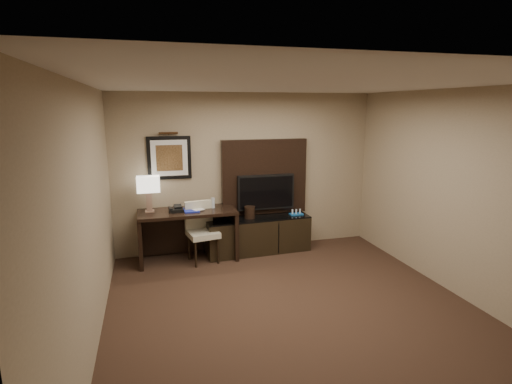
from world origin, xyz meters
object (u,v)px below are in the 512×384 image
object	(u,v)px
desk_phone	(176,209)
minibar_tray	(296,212)
desk_chair	(203,233)
table_lamp	(149,195)
water_bottle	(213,203)
tv	(266,192)
credenza	(258,235)
ice_bucket	(250,212)
desk	(188,235)

from	to	relation	value
desk_phone	minibar_tray	bearing A→B (deg)	-2.84
desk_chair	desk_phone	size ratio (longest dim) A/B	4.56
desk_phone	minibar_tray	world-z (taller)	desk_phone
table_lamp	water_bottle	distance (m)	1.03
tv	desk_phone	xyz separation A→B (m)	(-1.55, -0.22, -0.14)
credenza	desk_chair	distance (m)	1.00
credenza	ice_bucket	world-z (taller)	ice_bucket
tv	credenza	bearing A→B (deg)	-142.37
desk_phone	water_bottle	xyz separation A→B (m)	(0.61, 0.09, 0.03)
water_bottle	minibar_tray	xyz separation A→B (m)	(1.46, -0.01, -0.26)
ice_bucket	minibar_tray	xyz separation A→B (m)	(0.84, -0.00, -0.06)
tv	ice_bucket	bearing A→B (deg)	-157.84
water_bottle	tv	bearing A→B (deg)	7.50
desk	tv	world-z (taller)	tv
desk_chair	tv	bearing A→B (deg)	6.31
tv	desk_phone	size ratio (longest dim) A/B	4.75
water_bottle	desk_chair	bearing A→B (deg)	-134.10
ice_bucket	desk_phone	bearing A→B (deg)	-176.11
desk_chair	desk_phone	world-z (taller)	desk_chair
table_lamp	desk_phone	world-z (taller)	table_lamp
credenza	minibar_tray	distance (m)	0.78
credenza	ice_bucket	xyz separation A→B (m)	(-0.14, 0.01, 0.41)
desk	credenza	size ratio (longest dim) A/B	0.87
credenza	desk_phone	xyz separation A→B (m)	(-1.37, -0.08, 0.58)
tv	ice_bucket	distance (m)	0.47
tv	table_lamp	bearing A→B (deg)	-177.07
desk_phone	ice_bucket	world-z (taller)	desk_phone
credenza	table_lamp	bearing A→B (deg)	175.91
desk	table_lamp	size ratio (longest dim) A/B	2.79
tv	desk	bearing A→B (deg)	-172.12
credenza	water_bottle	xyz separation A→B (m)	(-0.76, 0.02, 0.61)
desk_chair	table_lamp	xyz separation A→B (m)	(-0.80, 0.24, 0.63)
ice_bucket	table_lamp	bearing A→B (deg)	178.84
desk	tv	xyz separation A→B (m)	(1.37, 0.19, 0.60)
desk	ice_bucket	world-z (taller)	desk
table_lamp	ice_bucket	bearing A→B (deg)	-1.16
table_lamp	minibar_tray	distance (m)	2.51
desk	tv	bearing A→B (deg)	7.45
table_lamp	desk_phone	distance (m)	0.48
desk_chair	ice_bucket	distance (m)	0.88
table_lamp	water_bottle	world-z (taller)	table_lamp
desk_phone	tv	bearing A→B (deg)	2.92
tv	water_bottle	size ratio (longest dim) A/B	5.87
desk	minibar_tray	bearing A→B (deg)	1.16
desk	ice_bucket	bearing A→B (deg)	2.69
table_lamp	minibar_tray	world-z (taller)	table_lamp
desk	minibar_tray	world-z (taller)	desk
minibar_tray	desk_phone	bearing A→B (deg)	-177.82
water_bottle	ice_bucket	distance (m)	0.65
desk	water_bottle	bearing A→B (deg)	8.30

